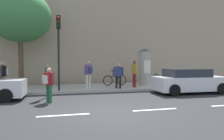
# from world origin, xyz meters

# --- Properties ---
(ground_plane) EXTENTS (80.00, 80.00, 0.00)m
(ground_plane) POSITION_xyz_m (0.00, 0.00, 0.00)
(ground_plane) COLOR #2B2B2D
(sidewalk_curb) EXTENTS (36.00, 4.00, 0.15)m
(sidewalk_curb) POSITION_xyz_m (0.00, 7.00, 0.07)
(sidewalk_curb) COLOR #B2ADA3
(sidewalk_curb) RESTS_ON ground_plane
(lane_markings) EXTENTS (25.80, 0.16, 0.01)m
(lane_markings) POSITION_xyz_m (-0.00, 0.00, 0.00)
(lane_markings) COLOR silver
(lane_markings) RESTS_ON ground_plane
(building_backdrop) EXTENTS (36.00, 5.00, 8.24)m
(building_backdrop) POSITION_xyz_m (0.00, 12.00, 4.12)
(building_backdrop) COLOR tan
(building_backdrop) RESTS_ON ground_plane
(traffic_light) EXTENTS (0.24, 0.45, 4.29)m
(traffic_light) POSITION_xyz_m (-1.77, 5.24, 3.04)
(traffic_light) COLOR black
(traffic_light) RESTS_ON sidewalk_curb
(poster_column) EXTENTS (0.96, 0.96, 2.62)m
(poster_column) POSITION_xyz_m (4.22, 6.88, 1.48)
(poster_column) COLOR #9E9B93
(poster_column) RESTS_ON sidewalk_curb
(street_tree) EXTENTS (3.96, 3.96, 6.32)m
(street_tree) POSITION_xyz_m (-4.13, 7.73, 4.77)
(street_tree) COLOR brown
(street_tree) RESTS_ON sidewalk_curb
(pedestrian_tallest) EXTENTS (0.51, 0.54, 1.57)m
(pedestrian_tallest) POSITION_xyz_m (-2.27, 2.55, 0.93)
(pedestrian_tallest) COLOR #1E5938
(pedestrian_tallest) RESTS_ON ground_plane
(pedestrian_in_light_jacket) EXTENTS (0.56, 0.52, 1.74)m
(pedestrian_in_light_jacket) POSITION_xyz_m (0.08, 6.21, 1.20)
(pedestrian_in_light_jacket) COLOR silver
(pedestrian_in_light_jacket) RESTS_ON sidewalk_curb
(pedestrian_with_backpack) EXTENTS (0.28, 0.56, 1.49)m
(pedestrian_with_backpack) POSITION_xyz_m (-2.49, 7.24, 1.00)
(pedestrian_with_backpack) COLOR maroon
(pedestrian_with_backpack) RESTS_ON sidewalk_curb
(pedestrian_near_pole) EXTENTS (0.56, 0.49, 1.57)m
(pedestrian_near_pole) POSITION_xyz_m (1.87, 5.56, 1.08)
(pedestrian_near_pole) COLOR black
(pedestrian_near_pole) RESTS_ON sidewalk_curb
(pedestrian_in_red_top) EXTENTS (0.51, 0.51, 1.68)m
(pedestrian_in_red_top) POSITION_xyz_m (-4.87, 6.06, 1.15)
(pedestrian_in_red_top) COLOR #B78C33
(pedestrian_in_red_top) RESTS_ON sidewalk_curb
(pedestrian_in_dark_shirt) EXTENTS (0.25, 0.67, 1.77)m
(pedestrian_in_dark_shirt) POSITION_xyz_m (3.07, 5.90, 1.21)
(pedestrian_in_dark_shirt) COLOR maroon
(pedestrian_in_dark_shirt) RESTS_ON sidewalk_curb
(bicycle_leaning) EXTENTS (1.77, 0.24, 1.09)m
(bicycle_leaning) POSITION_xyz_m (2.13, 7.34, 0.54)
(bicycle_leaning) COLOR black
(bicycle_leaning) RESTS_ON sidewalk_curb
(bicycle_upright) EXTENTS (1.72, 0.55, 1.09)m
(bicycle_upright) POSITION_xyz_m (5.46, 8.43, 0.54)
(bicycle_upright) COLOR black
(bicycle_upright) RESTS_ON sidewalk_curb
(parked_car_blue) EXTENTS (4.23, 2.05, 1.42)m
(parked_car_blue) POSITION_xyz_m (5.59, 3.58, 0.69)
(parked_car_blue) COLOR silver
(parked_car_blue) RESTS_ON ground_plane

